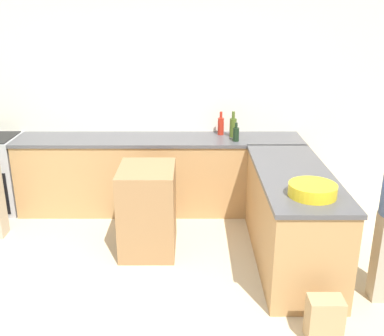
{
  "coord_description": "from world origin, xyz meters",
  "views": [
    {
      "loc": [
        0.4,
        -3.17,
        2.37
      ],
      "look_at": [
        0.39,
        0.78,
        0.97
      ],
      "focal_mm": 42.0,
      "sensor_mm": 36.0,
      "label": 1
    }
  ],
  "objects_px": {
    "olive_oil_bottle": "(233,127)",
    "hot_sauce_bottle": "(221,126)",
    "island_table": "(148,210)",
    "wine_bottle_dark": "(236,134)",
    "paper_bag": "(325,319)",
    "mixing_bowl": "(313,190)"
  },
  "relations": [
    {
      "from": "hot_sauce_bottle",
      "to": "wine_bottle_dark",
      "type": "xyz_separation_m",
      "value": [
        0.16,
        -0.29,
        -0.03
      ]
    },
    {
      "from": "island_table",
      "to": "hot_sauce_bottle",
      "type": "bearing_deg",
      "value": 55.2
    },
    {
      "from": "mixing_bowl",
      "to": "hot_sauce_bottle",
      "type": "xyz_separation_m",
      "value": [
        -0.64,
        1.91,
        0.06
      ]
    },
    {
      "from": "mixing_bowl",
      "to": "hot_sauce_bottle",
      "type": "height_order",
      "value": "hot_sauce_bottle"
    },
    {
      "from": "hot_sauce_bottle",
      "to": "paper_bag",
      "type": "distance_m",
      "value": 2.74
    },
    {
      "from": "wine_bottle_dark",
      "to": "olive_oil_bottle",
      "type": "xyz_separation_m",
      "value": [
        -0.02,
        0.18,
        0.04
      ]
    },
    {
      "from": "island_table",
      "to": "hot_sauce_bottle",
      "type": "distance_m",
      "value": 1.52
    },
    {
      "from": "mixing_bowl",
      "to": "hot_sauce_bottle",
      "type": "distance_m",
      "value": 2.01
    },
    {
      "from": "olive_oil_bottle",
      "to": "hot_sauce_bottle",
      "type": "bearing_deg",
      "value": 143.49
    },
    {
      "from": "paper_bag",
      "to": "island_table",
      "type": "bearing_deg",
      "value": 136.53
    },
    {
      "from": "hot_sauce_bottle",
      "to": "olive_oil_bottle",
      "type": "distance_m",
      "value": 0.17
    },
    {
      "from": "island_table",
      "to": "hot_sauce_bottle",
      "type": "xyz_separation_m",
      "value": [
        0.8,
        1.15,
        0.59
      ]
    },
    {
      "from": "island_table",
      "to": "paper_bag",
      "type": "xyz_separation_m",
      "value": [
        1.44,
        -1.37,
        -0.27
      ]
    },
    {
      "from": "paper_bag",
      "to": "wine_bottle_dark",
      "type": "bearing_deg",
      "value": 102.2
    },
    {
      "from": "hot_sauce_bottle",
      "to": "olive_oil_bottle",
      "type": "bearing_deg",
      "value": -36.51
    },
    {
      "from": "olive_oil_bottle",
      "to": "paper_bag",
      "type": "height_order",
      "value": "olive_oil_bottle"
    },
    {
      "from": "mixing_bowl",
      "to": "island_table",
      "type": "bearing_deg",
      "value": 152.22
    },
    {
      "from": "island_table",
      "to": "wine_bottle_dark",
      "type": "height_order",
      "value": "wine_bottle_dark"
    },
    {
      "from": "island_table",
      "to": "olive_oil_bottle",
      "type": "distance_m",
      "value": 1.53
    },
    {
      "from": "paper_bag",
      "to": "hot_sauce_bottle",
      "type": "bearing_deg",
      "value": 104.3
    },
    {
      "from": "hot_sauce_bottle",
      "to": "paper_bag",
      "type": "relative_size",
      "value": 0.79
    },
    {
      "from": "mixing_bowl",
      "to": "wine_bottle_dark",
      "type": "distance_m",
      "value": 1.69
    }
  ]
}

